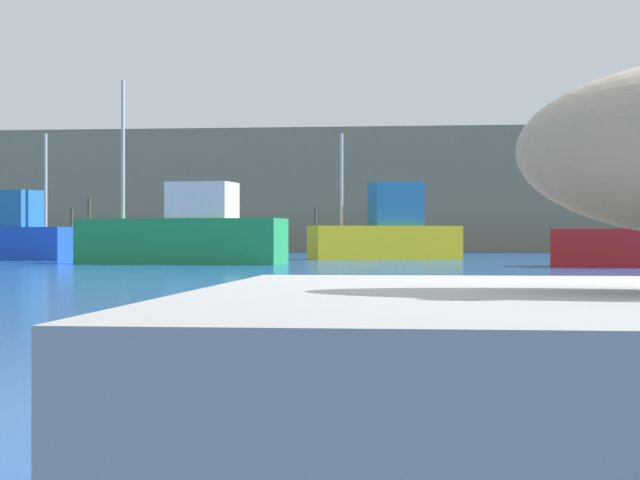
{
  "coord_description": "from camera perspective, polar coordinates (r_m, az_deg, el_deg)",
  "views": [
    {
      "loc": [
        -1.15,
        -3.61,
        0.83
      ],
      "look_at": [
        -2.66,
        11.08,
        0.8
      ],
      "focal_mm": 60.32,
      "sensor_mm": 36.0,
      "label": 1
    }
  ],
  "objects": [
    {
      "name": "hillside_backdrop",
      "position": [
        69.98,
        6.8,
        2.46
      ],
      "size": [
        140.0,
        13.47,
        7.42
      ],
      "primitive_type": "cube",
      "color": "#7F755B",
      "rests_on": "ground"
    },
    {
      "name": "fishing_boat_blue",
      "position": [
        43.23,
        -16.31,
        0.21
      ],
      "size": [
        7.19,
        4.36,
        4.78
      ],
      "rotation": [
        0.0,
        0.0,
        -0.39
      ],
      "color": "blue",
      "rests_on": "ground"
    },
    {
      "name": "fishing_boat_yellow",
      "position": [
        41.99,
        3.58,
        0.36
      ],
      "size": [
        6.09,
        3.7,
        4.89
      ],
      "rotation": [
        0.0,
        0.0,
        3.49
      ],
      "color": "yellow",
      "rests_on": "ground"
    },
    {
      "name": "fishing_boat_green",
      "position": [
        34.59,
        -7.21,
        0.31
      ],
      "size": [
        6.82,
        2.59,
        5.94
      ],
      "rotation": [
        0.0,
        0.0,
        3.01
      ],
      "color": "#1E8C4C",
      "rests_on": "ground"
    }
  ]
}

